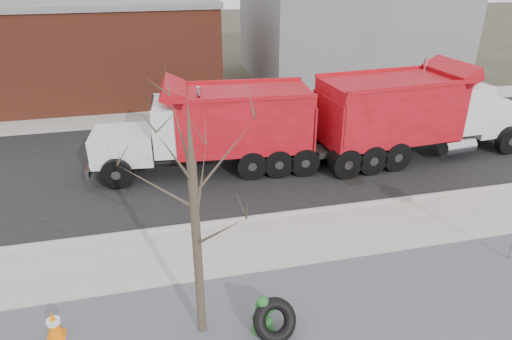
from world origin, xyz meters
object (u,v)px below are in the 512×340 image
object	(u,v)px
truck_tire	(275,320)
fire_hydrant	(263,315)
dump_truck_red_a	(415,111)
dump_truck_red_b	(215,126)

from	to	relation	value
truck_tire	fire_hydrant	bearing A→B (deg)	136.58
dump_truck_red_a	dump_truck_red_b	xyz separation A→B (m)	(-7.75, 0.49, -0.11)
fire_hydrant	truck_tire	bearing A→B (deg)	-62.42
dump_truck_red_b	dump_truck_red_a	bearing A→B (deg)	-178.56
fire_hydrant	dump_truck_red_a	size ratio (longest dim) A/B	0.10
dump_truck_red_b	fire_hydrant	bearing A→B (deg)	92.80
truck_tire	dump_truck_red_b	bearing A→B (deg)	89.21
truck_tire	dump_truck_red_b	size ratio (longest dim) A/B	0.13
dump_truck_red_a	fire_hydrant	bearing A→B (deg)	-140.37
fire_hydrant	truck_tire	world-z (taller)	fire_hydrant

